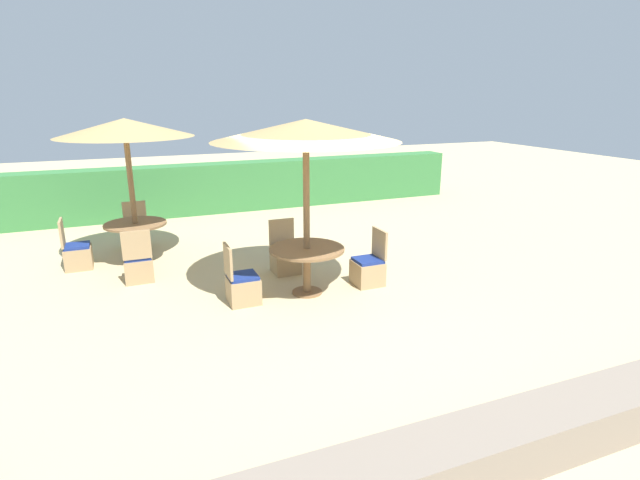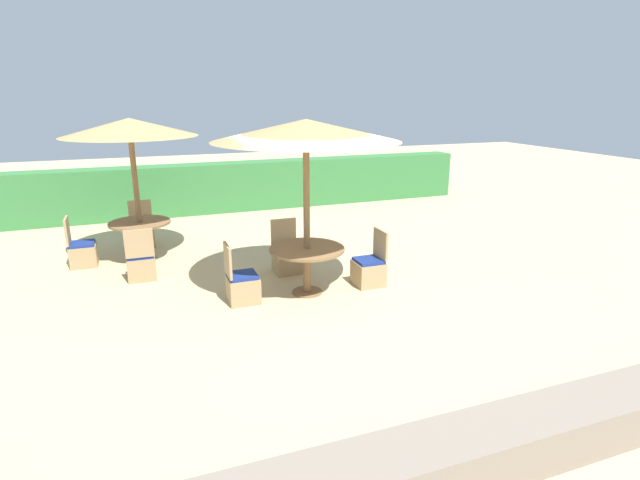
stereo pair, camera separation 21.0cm
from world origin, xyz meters
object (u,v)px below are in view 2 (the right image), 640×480
round_table_back_left (140,229)px  patio_chair_center_north (287,258)px  patio_chair_back_left_north (142,234)px  parasol_center (306,131)px  patio_chair_center_west (242,286)px  patio_chair_back_left_south (141,264)px  parasol_back_left (130,128)px  patio_chair_back_left_west (82,252)px  patio_chair_center_east (369,270)px  round_table_center (307,256)px

round_table_back_left → patio_chair_center_north: bearing=-33.4°
patio_chair_back_left_north → parasol_center: 4.89m
patio_chair_center_north → parasol_center: bearing=90.7°
patio_chair_center_north → patio_chair_center_west: size_ratio=1.00×
patio_chair_center_west → patio_chair_back_left_south: bearing=-138.0°
parasol_back_left → round_table_back_left: size_ratio=2.36×
patio_chair_back_left_north → patio_chair_back_left_west: bearing=41.4°
patio_chair_center_north → patio_chair_center_west: (-1.03, -1.04, 0.00)m
patio_chair_back_left_north → patio_chair_center_west: same height
parasol_center → patio_chair_back_left_north: bearing=123.3°
patio_chair_back_left_south → patio_chair_center_west: same height
parasol_back_left → patio_chair_back_left_south: size_ratio=2.85×
patio_chair_center_east → patio_chair_center_north: bearing=45.4°
round_table_back_left → patio_chair_back_left_south: 1.11m
patio_chair_back_left_north → patio_chair_center_north: bearing=132.7°
patio_chair_center_west → parasol_back_left: bearing=-152.5°
round_table_center → parasol_back_left: bearing=132.4°
round_table_center → patio_chair_center_west: patio_chair_center_west is taller
patio_chair_back_left_west → round_table_center: patio_chair_back_left_west is taller
patio_chair_back_left_north → patio_chair_back_left_west: size_ratio=1.00×
parasol_center → patio_chair_center_east: bearing=-1.3°
patio_chair_back_left_north → round_table_center: (2.38, -3.61, 0.35)m
patio_chair_center_west → round_table_back_left: bearing=-152.5°
parasol_back_left → patio_chair_back_left_north: (0.03, 0.98, -2.21)m
patio_chair_center_east → patio_chair_center_west: bearing=88.9°
parasol_back_left → patio_chair_center_north: 3.62m
patio_chair_back_left_north → patio_chair_back_left_west: (-1.08, -0.95, 0.00)m
round_table_back_left → parasol_center: parasol_center is taller
patio_chair_back_left_south → patio_chair_back_left_north: 2.03m
parasol_center → patio_chair_center_north: (-0.01, 1.06, -2.28)m
parasol_center → patio_chair_back_left_south: bearing=147.2°
parasol_back_left → parasol_center: bearing=-47.6°
round_table_back_left → patio_chair_back_left_north: bearing=88.2°
round_table_back_left → round_table_center: size_ratio=0.95×
patio_chair_back_left_west → round_table_center: size_ratio=0.79×
patio_chair_center_east → round_table_back_left: bearing=52.7°
round_table_center → patio_chair_back_left_west: bearing=142.3°
patio_chair_back_left_south → patio_chair_center_north: bearing=-12.2°
patio_chair_back_left_west → patio_chair_center_east: bearing=59.3°
parasol_center → patio_chair_center_east: 2.53m
parasol_back_left → round_table_center: 4.03m
round_table_back_left → patio_chair_back_left_west: (-1.04, 0.03, -0.34)m
parasol_back_left → patio_chair_center_west: (1.36, -2.62, -2.21)m
parasol_back_left → round_table_center: parasol_back_left is taller
round_table_back_left → patio_chair_back_left_north: patio_chair_back_left_north is taller
patio_chair_back_left_south → round_table_center: patio_chair_back_left_south is taller
patio_chair_back_left_west → patio_chair_center_west: (2.41, -2.65, 0.00)m
patio_chair_center_west → patio_chair_center_north: bearing=135.1°
parasol_back_left → patio_chair_center_east: size_ratio=2.85×
patio_chair_center_east → parasol_center: bearing=88.7°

